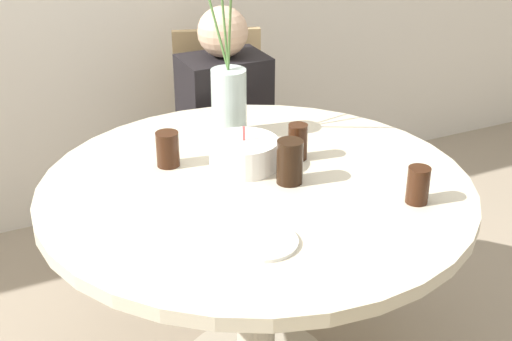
{
  "coord_description": "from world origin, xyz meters",
  "views": [
    {
      "loc": [
        -0.82,
        -1.7,
        1.7
      ],
      "look_at": [
        0.0,
        0.0,
        0.77
      ],
      "focal_mm": 50.0,
      "sensor_mm": 36.0,
      "label": 1
    }
  ],
  "objects_px": {
    "chair_far_back": "(221,124)",
    "flower_vase": "(227,89)",
    "side_plate": "(263,242)",
    "drink_glass_3": "(418,185)",
    "drink_glass_1": "(298,142)",
    "drink_glass_0": "(290,162)",
    "birthday_cake": "(244,154)",
    "drink_glass_2": "(168,149)",
    "person_guest": "(225,141)"
  },
  "relations": [
    {
      "from": "drink_glass_1",
      "to": "chair_far_back",
      "type": "bearing_deg",
      "value": 83.21
    },
    {
      "from": "side_plate",
      "to": "drink_glass_3",
      "type": "height_order",
      "value": "drink_glass_3"
    },
    {
      "from": "side_plate",
      "to": "drink_glass_1",
      "type": "bearing_deg",
      "value": 51.5
    },
    {
      "from": "drink_glass_1",
      "to": "drink_glass_2",
      "type": "xyz_separation_m",
      "value": [
        -0.39,
        0.13,
        -0.0
      ]
    },
    {
      "from": "side_plate",
      "to": "person_guest",
      "type": "bearing_deg",
      "value": 71.27
    },
    {
      "from": "birthday_cake",
      "to": "drink_glass_3",
      "type": "height_order",
      "value": "birthday_cake"
    },
    {
      "from": "birthday_cake",
      "to": "drink_glass_0",
      "type": "height_order",
      "value": "birthday_cake"
    },
    {
      "from": "chair_far_back",
      "to": "person_guest",
      "type": "relative_size",
      "value": 0.85
    },
    {
      "from": "chair_far_back",
      "to": "birthday_cake",
      "type": "bearing_deg",
      "value": -91.32
    },
    {
      "from": "chair_far_back",
      "to": "drink_glass_1",
      "type": "bearing_deg",
      "value": -79.76
    },
    {
      "from": "drink_glass_1",
      "to": "drink_glass_2",
      "type": "relative_size",
      "value": 1.05
    },
    {
      "from": "drink_glass_1",
      "to": "drink_glass_3",
      "type": "bearing_deg",
      "value": -67.85
    },
    {
      "from": "chair_far_back",
      "to": "flower_vase",
      "type": "height_order",
      "value": "flower_vase"
    },
    {
      "from": "drink_glass_2",
      "to": "drink_glass_3",
      "type": "bearing_deg",
      "value": -43.97
    },
    {
      "from": "drink_glass_0",
      "to": "drink_glass_1",
      "type": "height_order",
      "value": "drink_glass_0"
    },
    {
      "from": "person_guest",
      "to": "drink_glass_1",
      "type": "bearing_deg",
      "value": -94.53
    },
    {
      "from": "drink_glass_1",
      "to": "person_guest",
      "type": "bearing_deg",
      "value": 85.47
    },
    {
      "from": "birthday_cake",
      "to": "drink_glass_1",
      "type": "height_order",
      "value": "birthday_cake"
    },
    {
      "from": "drink_glass_3",
      "to": "person_guest",
      "type": "bearing_deg",
      "value": 95.41
    },
    {
      "from": "flower_vase",
      "to": "side_plate",
      "type": "height_order",
      "value": "flower_vase"
    },
    {
      "from": "drink_glass_1",
      "to": "drink_glass_0",
      "type": "bearing_deg",
      "value": -126.77
    },
    {
      "from": "chair_far_back",
      "to": "drink_glass_3",
      "type": "relative_size",
      "value": 8.44
    },
    {
      "from": "flower_vase",
      "to": "side_plate",
      "type": "relative_size",
      "value": 3.35
    },
    {
      "from": "chair_far_back",
      "to": "drink_glass_1",
      "type": "xyz_separation_m",
      "value": [
        -0.1,
        -0.87,
        0.28
      ]
    },
    {
      "from": "birthday_cake",
      "to": "flower_vase",
      "type": "relative_size",
      "value": 0.35
    },
    {
      "from": "side_plate",
      "to": "drink_glass_0",
      "type": "relative_size",
      "value": 1.37
    },
    {
      "from": "drink_glass_1",
      "to": "person_guest",
      "type": "xyz_separation_m",
      "value": [
        0.06,
        0.72,
        -0.29
      ]
    },
    {
      "from": "drink_glass_0",
      "to": "drink_glass_1",
      "type": "xyz_separation_m",
      "value": [
        0.1,
        0.14,
        -0.01
      ]
    },
    {
      "from": "drink_glass_0",
      "to": "drink_glass_2",
      "type": "height_order",
      "value": "drink_glass_0"
    },
    {
      "from": "drink_glass_2",
      "to": "person_guest",
      "type": "bearing_deg",
      "value": 52.99
    },
    {
      "from": "chair_far_back",
      "to": "flower_vase",
      "type": "relative_size",
      "value": 1.46
    },
    {
      "from": "side_plate",
      "to": "drink_glass_3",
      "type": "bearing_deg",
      "value": 1.03
    },
    {
      "from": "chair_far_back",
      "to": "drink_glass_1",
      "type": "height_order",
      "value": "chair_far_back"
    },
    {
      "from": "chair_far_back",
      "to": "flower_vase",
      "type": "xyz_separation_m",
      "value": [
        -0.23,
        -0.6,
        0.4
      ]
    },
    {
      "from": "side_plate",
      "to": "drink_glass_1",
      "type": "xyz_separation_m",
      "value": [
        0.33,
        0.41,
        0.05
      ]
    },
    {
      "from": "drink_glass_3",
      "to": "flower_vase",
      "type": "bearing_deg",
      "value": 113.23
    },
    {
      "from": "flower_vase",
      "to": "side_plate",
      "type": "bearing_deg",
      "value": -106.6
    },
    {
      "from": "side_plate",
      "to": "drink_glass_2",
      "type": "height_order",
      "value": "drink_glass_2"
    },
    {
      "from": "drink_glass_2",
      "to": "flower_vase",
      "type": "bearing_deg",
      "value": 27.6
    },
    {
      "from": "drink_glass_0",
      "to": "birthday_cake",
      "type": "bearing_deg",
      "value": 116.69
    },
    {
      "from": "birthday_cake",
      "to": "flower_vase",
      "type": "distance_m",
      "value": 0.28
    },
    {
      "from": "side_plate",
      "to": "drink_glass_2",
      "type": "bearing_deg",
      "value": 96.49
    },
    {
      "from": "chair_far_back",
      "to": "side_plate",
      "type": "height_order",
      "value": "chair_far_back"
    },
    {
      "from": "flower_vase",
      "to": "drink_glass_0",
      "type": "height_order",
      "value": "flower_vase"
    },
    {
      "from": "chair_far_back",
      "to": "person_guest",
      "type": "distance_m",
      "value": 0.16
    },
    {
      "from": "drink_glass_0",
      "to": "drink_glass_1",
      "type": "bearing_deg",
      "value": 53.23
    },
    {
      "from": "side_plate",
      "to": "person_guest",
      "type": "distance_m",
      "value": 1.22
    },
    {
      "from": "person_guest",
      "to": "birthday_cake",
      "type": "bearing_deg",
      "value": -108.63
    },
    {
      "from": "drink_glass_3",
      "to": "birthday_cake",
      "type": "bearing_deg",
      "value": 129.3
    },
    {
      "from": "birthday_cake",
      "to": "side_plate",
      "type": "xyz_separation_m",
      "value": [
        -0.15,
        -0.43,
        -0.04
      ]
    }
  ]
}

